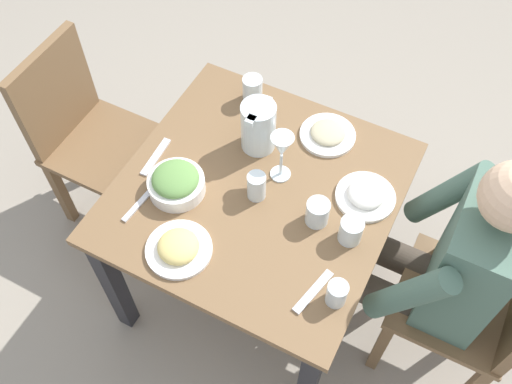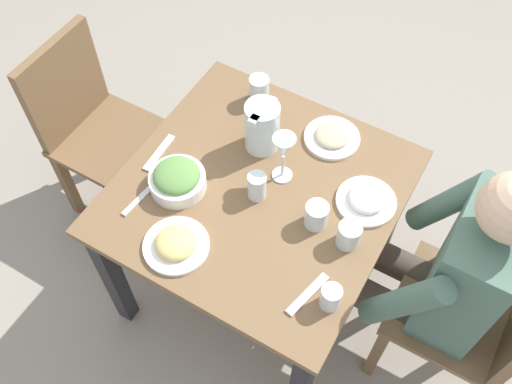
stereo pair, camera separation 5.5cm
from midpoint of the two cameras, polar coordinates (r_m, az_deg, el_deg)
ground_plane at (r=2.52m, az=0.78°, el=-8.81°), size 8.00×8.00×0.00m
dining_table at (r=2.01m, az=0.97°, el=-1.63°), size 0.89×0.89×0.70m
chair_near at (r=2.08m, az=22.29°, el=-11.43°), size 0.40×0.40×0.86m
chair_far at (r=2.46m, az=-15.20°, el=6.48°), size 0.40×0.40×0.86m
diner_near at (r=1.94m, az=18.14°, el=-7.30°), size 0.48×0.53×1.16m
water_pitcher at (r=1.96m, az=1.42°, el=6.48°), size 0.16×0.12×0.19m
salad_bowl at (r=1.90m, az=-6.98°, el=1.26°), size 0.19×0.19×0.09m
plate_beans at (r=2.05m, az=8.29°, el=5.41°), size 0.20×0.20×0.04m
plate_yoghurt at (r=1.91m, az=11.67°, el=-0.77°), size 0.20×0.20×0.05m
plate_fries at (r=1.80m, az=-7.06°, el=-5.14°), size 0.21×0.21×0.05m
water_glass_center at (r=1.82m, az=6.84°, el=-2.31°), size 0.08×0.08×0.09m
water_glass_far_left at (r=1.80m, az=10.02°, el=-4.21°), size 0.07×0.07×0.09m
water_glass_by_pitcher at (r=2.14m, az=1.04°, el=10.10°), size 0.07×0.07×0.10m
water_glass_near_left at (r=1.86m, az=0.93°, el=0.57°), size 0.06×0.06×0.10m
water_glass_far_right at (r=1.70m, az=8.32°, el=-10.27°), size 0.06×0.06×0.09m
wine_glass at (r=1.84m, az=3.61°, el=4.20°), size 0.08×0.08×0.20m
fork_near at (r=2.03m, az=-8.79°, el=3.85°), size 0.17×0.04×0.01m
knife_near at (r=1.93m, az=-10.35°, el=-0.38°), size 0.19×0.04×0.01m
fork_far at (r=1.73m, az=6.03°, el=-10.04°), size 0.17×0.07×0.01m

